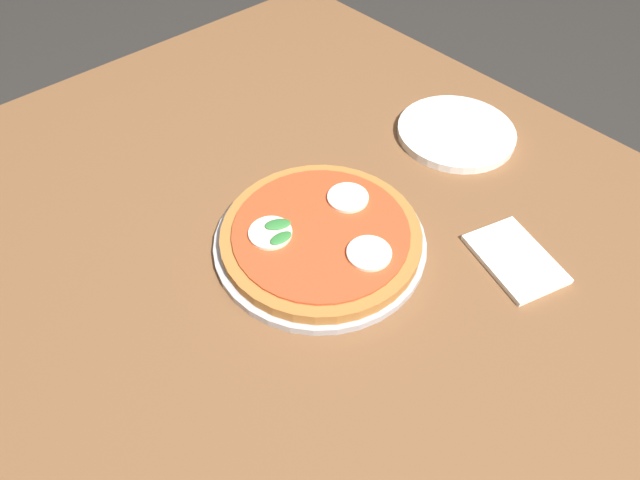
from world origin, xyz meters
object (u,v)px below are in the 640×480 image
napkin (515,259)px  dining_table (361,297)px  plate_white (456,132)px  pizza (321,235)px  serving_tray (320,242)px

napkin → dining_table: bearing=-132.5°
napkin → plate_white: bearing=145.5°
pizza → plate_white: size_ratio=1.39×
serving_tray → plate_white: bearing=94.8°
serving_tray → pizza: bearing=-5.6°
plate_white → napkin: size_ratio=1.55×
serving_tray → pizza: (0.00, -0.00, 0.02)m
serving_tray → plate_white: (-0.03, 0.34, 0.00)m
dining_table → napkin: napkin is taller
serving_tray → dining_table: bearing=24.4°
serving_tray → napkin: (0.20, 0.18, -0.00)m
serving_tray → napkin: bearing=41.9°
plate_white → pizza: bearing=-84.8°
plate_white → napkin: plate_white is taller
serving_tray → pizza: size_ratio=1.07×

